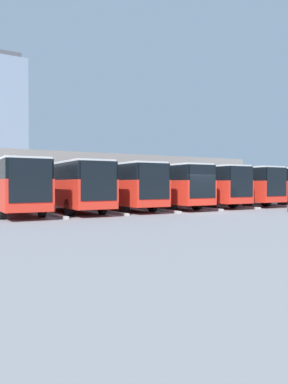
{
  "coord_description": "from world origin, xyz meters",
  "views": [
    {
      "loc": [
        15.9,
        19.18,
        1.86
      ],
      "look_at": [
        1.44,
        -5.32,
        1.27
      ],
      "focal_mm": 35.0,
      "sensor_mm": 36.0,
      "label": 1
    }
  ],
  "objects_px": {
    "bus_5": "(69,185)",
    "bus_6": "(11,185)",
    "bus_0": "(262,185)",
    "bus_2": "(196,185)",
    "bus_1": "(229,185)",
    "bus_3": "(160,185)",
    "bus_4": "(117,185)"
  },
  "relations": [
    {
      "from": "bus_1",
      "to": "bus_5",
      "type": "distance_m",
      "value": 14.98
    },
    {
      "from": "bus_0",
      "to": "bus_1",
      "type": "height_order",
      "value": "same"
    },
    {
      "from": "bus_3",
      "to": "bus_4",
      "type": "bearing_deg",
      "value": 1.14
    },
    {
      "from": "bus_3",
      "to": "bus_6",
      "type": "xyz_separation_m",
      "value": [
        11.23,
        0.41,
        0.0
      ]
    },
    {
      "from": "bus_0",
      "to": "bus_1",
      "type": "xyz_separation_m",
      "value": [
        3.74,
        -0.38,
        0.0
      ]
    },
    {
      "from": "bus_2",
      "to": "bus_6",
      "type": "relative_size",
      "value": 1.0
    },
    {
      "from": "bus_0",
      "to": "bus_2",
      "type": "distance_m",
      "value": 7.49
    },
    {
      "from": "bus_3",
      "to": "bus_5",
      "type": "distance_m",
      "value": 7.49
    },
    {
      "from": "bus_3",
      "to": "bus_4",
      "type": "xyz_separation_m",
      "value": [
        3.74,
        0.0,
        0.0
      ]
    },
    {
      "from": "bus_2",
      "to": "bus_4",
      "type": "bearing_deg",
      "value": 2.75
    },
    {
      "from": "bus_5",
      "to": "bus_6",
      "type": "bearing_deg",
      "value": 4.0
    },
    {
      "from": "bus_1",
      "to": "bus_6",
      "type": "relative_size",
      "value": 1.0
    },
    {
      "from": "bus_3",
      "to": "bus_5",
      "type": "bearing_deg",
      "value": 2.79
    },
    {
      "from": "bus_2",
      "to": "bus_4",
      "type": "relative_size",
      "value": 1.0
    },
    {
      "from": "bus_0",
      "to": "bus_3",
      "type": "bearing_deg",
      "value": 0.59
    },
    {
      "from": "bus_2",
      "to": "bus_3",
      "type": "distance_m",
      "value": 3.75
    },
    {
      "from": "bus_2",
      "to": "bus_1",
      "type": "bearing_deg",
      "value": -177.88
    },
    {
      "from": "bus_6",
      "to": "bus_3",
      "type": "bearing_deg",
      "value": -176.81
    },
    {
      "from": "bus_2",
      "to": "bus_6",
      "type": "xyz_separation_m",
      "value": [
        14.97,
        0.62,
        0.0
      ]
    },
    {
      "from": "bus_0",
      "to": "bus_1",
      "type": "bearing_deg",
      "value": -4.7
    },
    {
      "from": "bus_5",
      "to": "bus_6",
      "type": "distance_m",
      "value": 3.75
    },
    {
      "from": "bus_4",
      "to": "bus_5",
      "type": "xyz_separation_m",
      "value": [
        3.74,
        0.22,
        0.0
      ]
    },
    {
      "from": "bus_1",
      "to": "bus_4",
      "type": "distance_m",
      "value": 11.23
    },
    {
      "from": "bus_5",
      "to": "bus_4",
      "type": "bearing_deg",
      "value": -175.56
    },
    {
      "from": "bus_0",
      "to": "bus_2",
      "type": "xyz_separation_m",
      "value": [
        7.48,
        -0.31,
        0.0
      ]
    },
    {
      "from": "bus_2",
      "to": "bus_4",
      "type": "height_order",
      "value": "same"
    },
    {
      "from": "bus_0",
      "to": "bus_2",
      "type": "relative_size",
      "value": 1.0
    },
    {
      "from": "bus_1",
      "to": "bus_5",
      "type": "xyz_separation_m",
      "value": [
        14.97,
        0.5,
        0.0
      ]
    },
    {
      "from": "bus_2",
      "to": "bus_6",
      "type": "height_order",
      "value": "same"
    },
    {
      "from": "bus_5",
      "to": "bus_3",
      "type": "bearing_deg",
      "value": -177.21
    },
    {
      "from": "bus_3",
      "to": "bus_1",
      "type": "bearing_deg",
      "value": -176.76
    },
    {
      "from": "bus_1",
      "to": "bus_4",
      "type": "height_order",
      "value": "same"
    }
  ]
}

